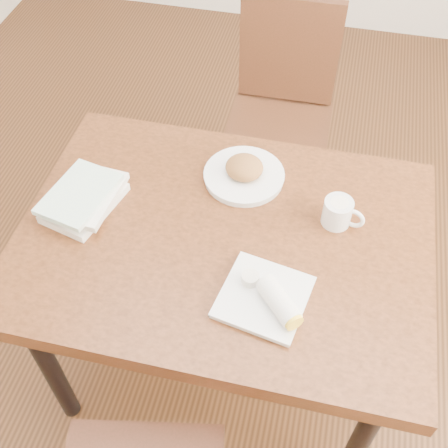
% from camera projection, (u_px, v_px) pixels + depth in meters
% --- Properties ---
extents(ground, '(4.00, 5.00, 0.01)m').
position_uv_depth(ground, '(224.00, 356.00, 2.19)').
color(ground, '#472814').
rests_on(ground, ground).
extents(table, '(1.19, 0.87, 0.75)m').
position_uv_depth(table, '(224.00, 252.00, 1.68)').
color(table, '#613017').
rests_on(table, ground).
extents(chair_far, '(0.43, 0.43, 0.95)m').
position_uv_depth(chair_far, '(282.00, 103.00, 2.32)').
color(chair_far, '#412012').
rests_on(chair_far, ground).
extents(plate_scone, '(0.25, 0.25, 0.08)m').
position_uv_depth(plate_scone, '(244.00, 173.00, 1.74)').
color(plate_scone, white).
rests_on(plate_scone, table).
extents(coffee_mug, '(0.12, 0.08, 0.09)m').
position_uv_depth(coffee_mug, '(339.00, 212.00, 1.61)').
color(coffee_mug, white).
rests_on(coffee_mug, table).
extents(plate_burrito, '(0.26, 0.26, 0.07)m').
position_uv_depth(plate_burrito, '(268.00, 298.00, 1.45)').
color(plate_burrito, white).
rests_on(plate_burrito, table).
extents(book_stack, '(0.22, 0.27, 0.06)m').
position_uv_depth(book_stack, '(84.00, 198.00, 1.66)').
color(book_stack, white).
rests_on(book_stack, table).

